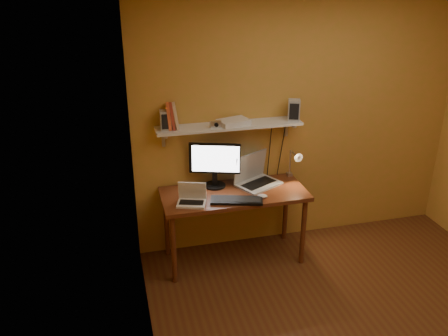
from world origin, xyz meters
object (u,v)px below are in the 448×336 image
object	(u,v)px
desk	(234,200)
speaker_left	(166,120)
desk_lamp	(295,161)
wall_shelf	(229,126)
shelf_camera	(216,124)
monitor	(215,163)
keyboard	(237,200)
speaker_right	(294,110)
laptop	(255,176)
router	(234,122)
netbook	(192,198)
mouse	(262,196)

from	to	relation	value
desk	speaker_left	bearing A→B (deg)	162.40
desk_lamp	wall_shelf	bearing A→B (deg)	174.12
wall_shelf	shelf_camera	distance (m)	0.17
monitor	desk_lamp	distance (m)	0.81
keyboard	speaker_right	distance (m)	1.05
laptop	shelf_camera	bearing A→B (deg)	154.80
speaker_left	monitor	bearing A→B (deg)	2.44
monitor	laptop	world-z (taller)	monitor
speaker_right	router	distance (m)	0.61
monitor	router	size ratio (longest dim) A/B	1.69
netbook	shelf_camera	xyz separation A→B (m)	(0.29, 0.25, 0.60)
desk	monitor	bearing A→B (deg)	129.72
laptop	mouse	xyz separation A→B (m)	(-0.03, -0.33, -0.06)
desk	speaker_left	xyz separation A→B (m)	(-0.60, 0.19, 0.80)
mouse	speaker_left	bearing A→B (deg)	171.25
mouse	keyboard	bearing A→B (deg)	-161.44
desk_lamp	speaker_left	size ratio (longest dim) A/B	2.09
speaker_right	desk	bearing A→B (deg)	-144.80
desk	speaker_right	xyz separation A→B (m)	(0.64, 0.18, 0.81)
wall_shelf	netbook	bearing A→B (deg)	-144.49
netbook	shelf_camera	size ratio (longest dim) A/B	2.79
wall_shelf	speaker_right	distance (m)	0.65
speaker_left	shelf_camera	bearing A→B (deg)	-3.37
desk	desk_lamp	size ratio (longest dim) A/B	3.73
speaker_right	shelf_camera	bearing A→B (deg)	-156.99
speaker_right	monitor	bearing A→B (deg)	-160.36
speaker_right	netbook	bearing A→B (deg)	-144.94
shelf_camera	keyboard	bearing A→B (deg)	-70.16
mouse	router	world-z (taller)	router
mouse	desk_lamp	distance (m)	0.57
shelf_camera	monitor	bearing A→B (deg)	91.22
laptop	wall_shelf	bearing A→B (deg)	142.26
speaker_left	shelf_camera	world-z (taller)	speaker_left
keyboard	desk	bearing A→B (deg)	97.24
netbook	keyboard	world-z (taller)	netbook
laptop	speaker_left	bearing A→B (deg)	149.69
monitor	netbook	distance (m)	0.46
netbook	shelf_camera	distance (m)	0.71
desk_lamp	speaker_left	xyz separation A→B (m)	(-1.26, 0.06, 0.51)
speaker_left	wall_shelf	bearing A→B (deg)	4.27
wall_shelf	desk_lamp	world-z (taller)	wall_shelf
speaker_right	router	xyz separation A→B (m)	(-0.60, 0.01, -0.08)
laptop	netbook	size ratio (longest dim) A/B	1.65
speaker_left	speaker_right	size ratio (longest dim) A/B	0.89
desk_lamp	speaker_left	world-z (taller)	speaker_left
desk	netbook	xyz separation A→B (m)	(-0.43, -0.12, 0.14)
speaker_left	router	bearing A→B (deg)	3.44
router	desk_lamp	bearing A→B (deg)	-5.41
mouse	speaker_right	distance (m)	0.89
wall_shelf	desk_lamp	bearing A→B (deg)	-5.88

